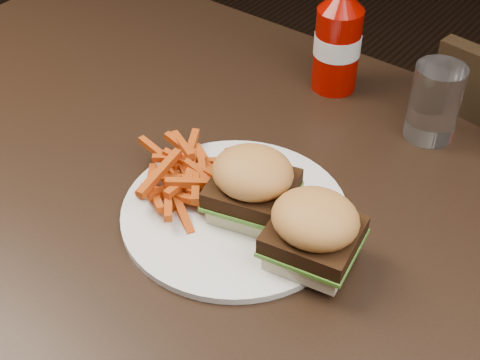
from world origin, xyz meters
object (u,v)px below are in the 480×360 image
Objects in this scene: dining_table at (195,184)px; plate at (235,212)px; tumbler at (435,102)px; ketchup_bottle at (337,52)px.

plate is (0.09, -0.03, 0.03)m from dining_table.
tumbler reaches higher than dining_table.
tumbler is at bearing -8.83° from ketchup_bottle.
ketchup_bottle is at bearing 171.17° from tumbler.
plate is at bearing -18.94° from dining_table.
dining_table is at bearing -97.11° from ketchup_bottle.
dining_table is 11.21× the size of tumbler.
tumbler is at bearing 68.73° from plate.
tumbler is (0.17, -0.03, -0.01)m from ketchup_bottle.
ketchup_bottle is at bearing 82.89° from dining_table.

